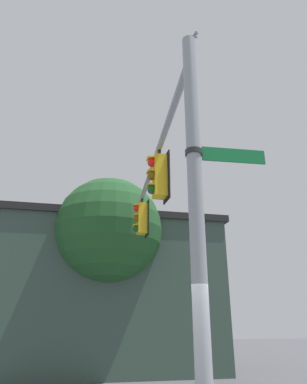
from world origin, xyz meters
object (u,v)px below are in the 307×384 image
object	(u,v)px
traffic_light_nearest_pole	(159,176)
traffic_light_mid_inner	(141,218)
bird_flying	(194,36)
street_name_sign	(216,154)

from	to	relation	value
traffic_light_nearest_pole	traffic_light_mid_inner	size ratio (longest dim) A/B	1.00
bird_flying	traffic_light_nearest_pole	bearing A→B (deg)	94.53
traffic_light_nearest_pole	traffic_light_mid_inner	bearing A→B (deg)	-5.07
traffic_light_mid_inner	bird_flying	world-z (taller)	bird_flying
traffic_light_nearest_pole	bird_flying	xyz separation A→B (m)	(0.09, -1.13, 4.66)
traffic_light_nearest_pole	traffic_light_mid_inner	world-z (taller)	same
traffic_light_mid_inner	street_name_sign	size ratio (longest dim) A/B	1.06
traffic_light_mid_inner	traffic_light_nearest_pole	bearing A→B (deg)	174.93
traffic_light_mid_inner	street_name_sign	distance (m)	6.75
traffic_light_nearest_pole	street_name_sign	distance (m)	3.21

